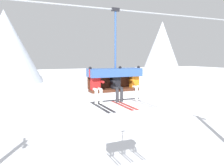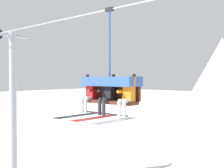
{
  "view_description": "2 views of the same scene",
  "coord_description": "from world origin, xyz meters",
  "px_view_note": "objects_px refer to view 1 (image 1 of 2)",
  "views": [
    {
      "loc": [
        -3.63,
        -8.16,
        5.99
      ],
      "look_at": [
        -0.46,
        -0.98,
        5.01
      ],
      "focal_mm": 35.0,
      "sensor_mm": 36.0,
      "label": 1
    },
    {
      "loc": [
        5.69,
        -7.38,
        5.53
      ],
      "look_at": [
        -0.1,
        -0.85,
        5.33
      ],
      "focal_mm": 45.0,
      "sensor_mm": 36.0,
      "label": 2
    }
  ],
  "objects_px": {
    "skier_black": "(117,84)",
    "skier_red": "(96,85)",
    "chairlift_chair": "(115,76)",
    "skier_orange": "(136,83)"
  },
  "relations": [
    {
      "from": "chairlift_chair",
      "to": "skier_orange",
      "type": "height_order",
      "value": "chairlift_chair"
    },
    {
      "from": "skier_red",
      "to": "skier_orange",
      "type": "bearing_deg",
      "value": 0.0
    },
    {
      "from": "skier_black",
      "to": "skier_orange",
      "type": "bearing_deg",
      "value": 0.0
    },
    {
      "from": "skier_red",
      "to": "skier_orange",
      "type": "xyz_separation_m",
      "value": [
        1.6,
        0.0,
        0.0
      ]
    },
    {
      "from": "chairlift_chair",
      "to": "skier_orange",
      "type": "relative_size",
      "value": 1.96
    },
    {
      "from": "skier_red",
      "to": "skier_black",
      "type": "bearing_deg",
      "value": 0.0
    },
    {
      "from": "skier_orange",
      "to": "skier_red",
      "type": "bearing_deg",
      "value": 180.0
    },
    {
      "from": "chairlift_chair",
      "to": "skier_black",
      "type": "distance_m",
      "value": 0.37
    },
    {
      "from": "skier_black",
      "to": "chairlift_chair",
      "type": "bearing_deg",
      "value": 90.89
    },
    {
      "from": "skier_black",
      "to": "skier_red",
      "type": "bearing_deg",
      "value": 180.0
    }
  ]
}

